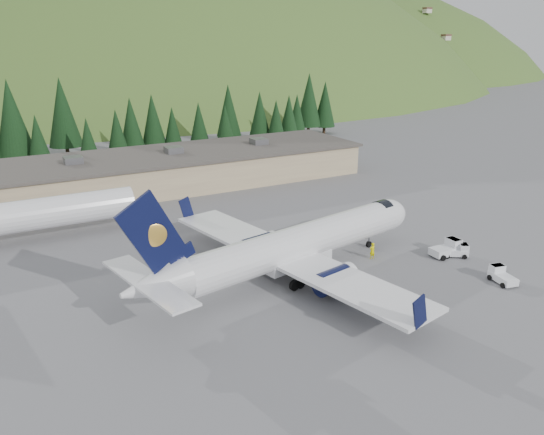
{
  "coord_description": "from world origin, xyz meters",
  "views": [
    {
      "loc": [
        -25.81,
        -41.06,
        22.31
      ],
      "look_at": [
        0.0,
        6.0,
        4.0
      ],
      "focal_mm": 35.0,
      "sensor_mm": 36.0,
      "label": 1
    }
  ],
  "objects": [
    {
      "name": "ground",
      "position": [
        0.0,
        0.0,
        0.0
      ],
      "size": [
        600.0,
        600.0,
        0.0
      ],
      "primitive_type": "plane",
      "color": "#59595E"
    },
    {
      "name": "tree_line",
      "position": [
        -9.51,
        62.17,
        7.2
      ],
      "size": [
        113.02,
        18.02,
        14.3
      ],
      "color": "black",
      "rests_on": "ground"
    },
    {
      "name": "terminal_building",
      "position": [
        -5.01,
        38.0,
        2.62
      ],
      "size": [
        71.0,
        17.0,
        6.1
      ],
      "color": "tan",
      "rests_on": "ground"
    },
    {
      "name": "second_airliner",
      "position": [
        -24.92,
        22.0,
        3.32
      ],
      "size": [
        27.5,
        11.0,
        10.05
      ],
      "color": "white",
      "rests_on": "ground"
    },
    {
      "name": "baggage_tug_c",
      "position": [
        15.7,
        -11.1,
        0.66
      ],
      "size": [
        2.13,
        3.0,
        1.48
      ],
      "rotation": [
        0.0,
        0.0,
        1.37
      ],
      "color": "silver",
      "rests_on": "ground"
    },
    {
      "name": "hills",
      "position": [
        53.34,
        207.38,
        -82.8
      ],
      "size": [
        614.0,
        330.0,
        300.0
      ],
      "color": "#33501B",
      "rests_on": "ground"
    },
    {
      "name": "baggage_tug_b",
      "position": [
        16.83,
        -4.57,
        0.64
      ],
      "size": [
        2.99,
        2.62,
        1.43
      ],
      "rotation": [
        0.0,
        0.0,
        -0.58
      ],
      "color": "silver",
      "rests_on": "ground"
    },
    {
      "name": "ramp_worker",
      "position": [
        8.44,
        -0.69,
        0.9
      ],
      "size": [
        0.66,
        0.44,
        1.8
      ],
      "primitive_type": "imported",
      "rotation": [
        0.0,
        0.0,
        3.16
      ],
      "color": "#E8DC00",
      "rests_on": "ground"
    },
    {
      "name": "baggage_tug_a",
      "position": [
        16.11,
        -3.87,
        0.79
      ],
      "size": [
        3.37,
        2.08,
        1.77
      ],
      "rotation": [
        0.0,
        0.0,
        -0.02
      ],
      "color": "silver",
      "rests_on": "ground"
    },
    {
      "name": "airliner",
      "position": [
        -0.99,
        -0.2,
        3.06
      ],
      "size": [
        34.44,
        32.53,
        11.47
      ],
      "rotation": [
        0.0,
        0.0,
        0.2
      ],
      "color": "white",
      "rests_on": "ground"
    }
  ]
}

